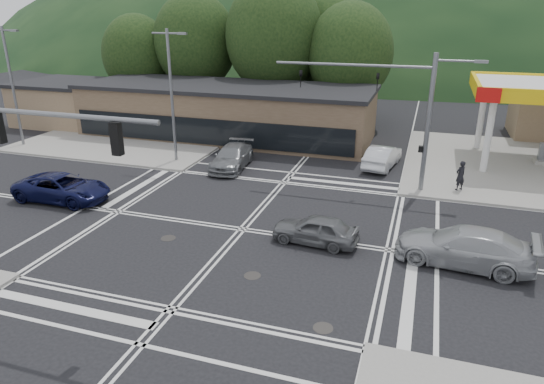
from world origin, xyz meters
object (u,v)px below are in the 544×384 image
(car_queue_b, at_px, (327,139))
(pedestrian, at_px, (460,176))
(car_queue_a, at_px, (382,156))
(car_grey_center, at_px, (315,229))
(car_northbound, at_px, (232,157))
(car_blue_west, at_px, (62,188))
(car_silver_east, at_px, (464,247))

(car_queue_b, relative_size, pedestrian, 2.58)
(car_queue_a, distance_m, car_queue_b, 5.57)
(car_grey_center, height_order, car_queue_b, car_queue_b)
(car_grey_center, relative_size, car_queue_b, 0.87)
(pedestrian, bearing_deg, car_northbound, -41.98)
(car_blue_west, relative_size, car_northbound, 1.06)
(car_blue_west, height_order, car_northbound, car_blue_west)
(car_queue_b, bearing_deg, car_silver_east, 114.87)
(car_grey_center, xyz_separation_m, car_silver_east, (6.44, 0.00, 0.14))
(car_queue_a, bearing_deg, car_silver_east, 119.76)
(car_queue_b, relative_size, car_northbound, 0.89)
(car_grey_center, relative_size, car_queue_a, 0.87)
(car_queue_b, bearing_deg, car_queue_a, 138.64)
(car_queue_a, bearing_deg, pedestrian, 153.50)
(car_blue_west, bearing_deg, car_queue_b, -39.95)
(car_blue_west, xyz_separation_m, pedestrian, (21.41, 8.28, 0.28))
(car_queue_a, relative_size, car_northbound, 0.90)
(car_queue_b, xyz_separation_m, pedestrian, (9.35, -6.77, 0.26))
(car_queue_a, relative_size, pedestrian, 2.59)
(car_queue_a, xyz_separation_m, pedestrian, (4.85, -3.49, 0.28))
(car_grey_center, distance_m, car_queue_a, 12.69)
(pedestrian, bearing_deg, car_grey_center, 12.95)
(car_northbound, distance_m, pedestrian, 14.58)
(car_northbound, height_order, pedestrian, pedestrian)
(car_blue_west, xyz_separation_m, car_grey_center, (14.83, -0.80, -0.07))
(car_silver_east, distance_m, pedestrian, 9.09)
(car_blue_west, relative_size, car_grey_center, 1.35)
(car_queue_b, distance_m, car_northbound, 8.39)
(car_queue_b, height_order, pedestrian, pedestrian)
(car_grey_center, xyz_separation_m, car_northbound, (-7.99, 9.30, 0.06))
(car_silver_east, bearing_deg, car_northbound, -116.24)
(car_grey_center, bearing_deg, car_queue_a, 176.39)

